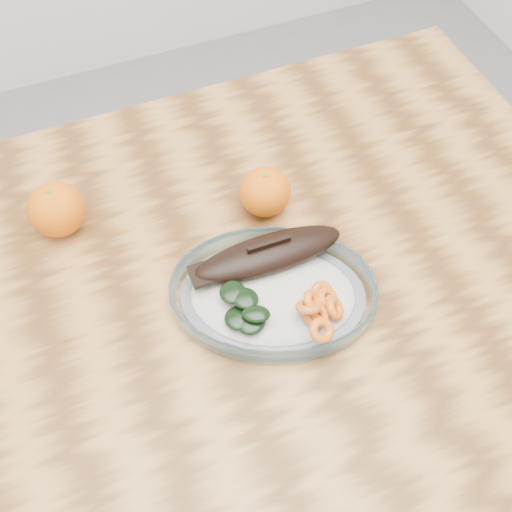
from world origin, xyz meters
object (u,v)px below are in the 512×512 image
object	(u,v)px
plated_meal	(273,290)
orange_right	(265,192)
dining_table	(210,333)
orange_left	(56,209)

from	to	relation	value
plated_meal	orange_right	distance (m)	0.16
plated_meal	dining_table	bearing A→B (deg)	-178.68
dining_table	orange_right	size ratio (longest dim) A/B	16.31
dining_table	orange_left	xyz separation A→B (m)	(-0.15, 0.19, 0.14)
orange_right	plated_meal	bearing A→B (deg)	-108.46
orange_left	orange_right	bearing A→B (deg)	-15.08
orange_left	orange_right	world-z (taller)	orange_left
plated_meal	orange_left	world-z (taller)	orange_left
orange_right	orange_left	bearing A→B (deg)	164.92
plated_meal	orange_right	world-z (taller)	plated_meal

